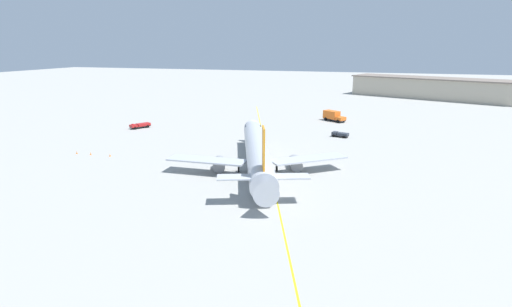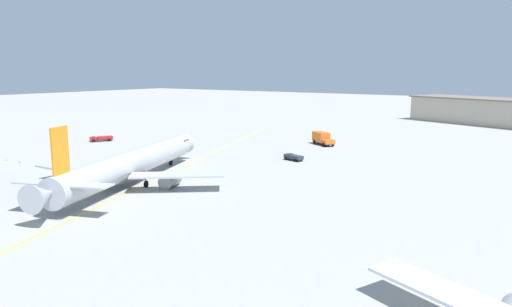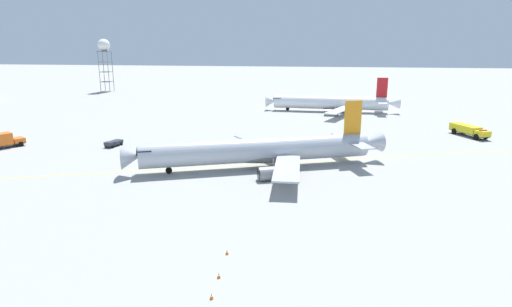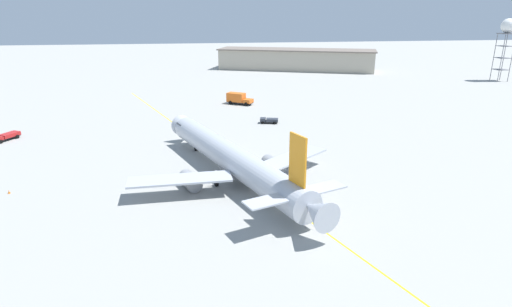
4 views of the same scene
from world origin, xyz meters
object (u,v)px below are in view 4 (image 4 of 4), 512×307
baggage_truck_truck (269,120)px  safety_cone_near (9,192)px  ops_pickup_truck (6,136)px  catering_truck_truck (238,98)px  airliner_main (233,160)px  radar_tower (508,29)px

baggage_truck_truck → safety_cone_near: size_ratio=8.00×
ops_pickup_truck → safety_cone_near: ops_pickup_truck is taller
catering_truck_truck → safety_cone_near: 67.88m
airliner_main → baggage_truck_truck: size_ratio=10.14×
airliner_main → radar_tower: radar_tower is taller
airliner_main → ops_pickup_truck: 50.92m
radar_tower → safety_cone_near: 162.96m
airliner_main → catering_truck_truck: airliner_main is taller
ops_pickup_truck → safety_cone_near: size_ratio=10.64×
catering_truck_truck → ops_pickup_truck: catering_truck_truck is taller
airliner_main → ops_pickup_truck: (42.85, -27.42, -2.22)m
radar_tower → safety_cone_near: size_ratio=40.46×
baggage_truck_truck → radar_tower: 109.07m
radar_tower → safety_cone_near: bearing=30.2°
baggage_truck_truck → radar_tower: radar_tower is taller
airliner_main → baggage_truck_truck: (-11.74, -32.61, -2.32)m
baggage_truck_truck → catering_truck_truck: size_ratio=0.59×
baggage_truck_truck → ops_pickup_truck: bearing=19.9°
safety_cone_near → airliner_main: bearing=-178.9°
baggage_truck_truck → catering_truck_truck: (4.52, -22.15, 0.94)m
airliner_main → baggage_truck_truck: 34.74m
airliner_main → radar_tower: (-107.87, -80.92, 15.60)m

